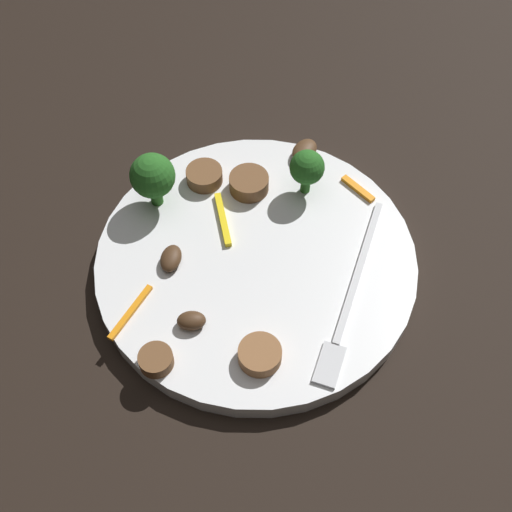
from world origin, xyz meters
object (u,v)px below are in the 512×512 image
Objects in this scene: plate at (256,262)px; broccoli_floret_0 at (153,177)px; sausage_slice_0 at (260,355)px; mushroom_1 at (304,151)px; sausage_slice_3 at (204,176)px; mushroom_2 at (191,321)px; sausage_slice_1 at (156,360)px; pepper_strip_3 at (358,189)px; sausage_slice_2 at (244,183)px; pepper_strip_2 at (131,312)px; fork at (349,301)px; mushroom_0 at (171,258)px; pepper_strip_0 at (223,219)px; broccoli_floret_1 at (307,168)px.

broccoli_floret_0 is at bearing -128.65° from plate.
sausage_slice_0 is 0.21m from mushroom_1.
sausage_slice_3 and mushroom_2 have the same top height.
pepper_strip_3 is (-0.15, 0.18, -0.00)m from sausage_slice_1.
pepper_strip_2 is (0.12, -0.10, -0.01)m from sausage_slice_2.
mushroom_1 is 1.33× the size of mushroom_2.
broccoli_floret_0 is at bearing -103.20° from fork.
mushroom_0 is at bearing 10.14° from broccoli_floret_0.
pepper_strip_2 is at bearing -10.63° from broccoli_floret_0.
pepper_strip_0 is 1.04× the size of pepper_strip_2.
broccoli_floret_1 is at bearing 90.86° from broccoli_floret_0.
mushroom_2 is (-0.03, -0.05, -0.00)m from sausage_slice_0.
pepper_strip_3 is at bearing 146.92° from sausage_slice_0.
fork is 6.40× the size of mushroom_0.
pepper_strip_0 is at bearing -69.35° from broccoli_floret_1.
broccoli_floret_1 reaches higher than mushroom_1.
sausage_slice_1 is 0.24m from pepper_strip_3.
pepper_strip_0 is (0.03, -0.08, -0.03)m from broccoli_floret_1.
fork is at bearing 104.71° from sausage_slice_1.
fork is 0.15m from mushroom_0.
mushroom_2 is (0.01, -0.13, 0.00)m from fork.
pepper_strip_2 is at bearing -42.30° from pepper_strip_0.
sausage_slice_3 is 0.15m from pepper_strip_2.
mushroom_0 is at bearing 172.40° from sausage_slice_1.
sausage_slice_0 is at bearing 88.05° from sausage_slice_1.
pepper_strip_2 is (-0.01, -0.05, -0.00)m from mushroom_2.
plate is 0.08m from mushroom_2.
broccoli_floret_1 is 0.21m from sausage_slice_1.
mushroom_1 reaches higher than pepper_strip_2.
broccoli_floret_0 reaches higher than sausage_slice_3.
plate is at bearing 176.88° from sausage_slice_0.
sausage_slice_1 is 0.09m from mushroom_0.
sausage_slice_1 is at bearing -49.35° from pepper_strip_3.
mushroom_1 is 0.20m from mushroom_2.
sausage_slice_1 is (0.09, -0.08, 0.01)m from plate.
fork and pepper_strip_0 have the same top height.
broccoli_floret_0 is at bearing 179.82° from sausage_slice_1.
sausage_slice_1 is at bearing -34.35° from mushroom_1.
pepper_strip_0 reaches higher than plate.
mushroom_1 is at bearing 145.65° from sausage_slice_1.
plate is at bearing 137.40° from mushroom_2.
pepper_strip_3 is at bearing 110.66° from mushroom_0.
sausage_slice_0 is at bearing -3.12° from plate.
mushroom_2 reaches higher than mushroom_0.
sausage_slice_0 and sausage_slice_3 have the same top height.
mushroom_0 is (0.09, -0.03, -0.00)m from sausage_slice_3.
broccoli_floret_0 is 0.12m from pepper_strip_2.
broccoli_floret_0 is 0.13m from broccoli_floret_1.
mushroom_2 is 0.20m from pepper_strip_3.
sausage_slice_0 is 0.59× the size of pepper_strip_0.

